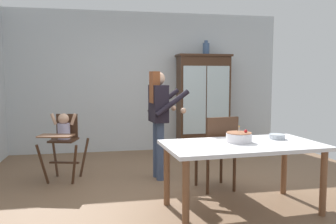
# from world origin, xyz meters

# --- Properties ---
(ground_plane) EXTENTS (6.24, 6.24, 0.00)m
(ground_plane) POSITION_xyz_m (0.00, 0.00, 0.00)
(ground_plane) COLOR brown
(wall_back) EXTENTS (5.32, 0.06, 2.70)m
(wall_back) POSITION_xyz_m (0.00, 2.63, 1.35)
(wall_back) COLOR silver
(wall_back) RESTS_ON ground_plane
(china_cabinet) EXTENTS (1.05, 0.48, 1.89)m
(china_cabinet) POSITION_xyz_m (1.08, 2.37, 0.95)
(china_cabinet) COLOR #422819
(china_cabinet) RESTS_ON ground_plane
(ceramic_vase) EXTENTS (0.13, 0.13, 0.27)m
(ceramic_vase) POSITION_xyz_m (1.13, 2.37, 2.00)
(ceramic_vase) COLOR #3D567F
(ceramic_vase) RESTS_ON china_cabinet
(high_chair_with_toddler) EXTENTS (0.70, 0.78, 0.95)m
(high_chair_with_toddler) POSITION_xyz_m (-1.42, 0.81, 0.65)
(high_chair_with_toddler) COLOR #422819
(high_chair_with_toddler) RESTS_ON ground_plane
(adult_person) EXTENTS (0.55, 0.53, 1.53)m
(adult_person) POSITION_xyz_m (-0.09, 0.63, 0.97)
(adult_person) COLOR #3D4C6B
(adult_person) RESTS_ON ground_plane
(dining_table) EXTENTS (1.74, 1.00, 0.74)m
(dining_table) POSITION_xyz_m (0.59, -0.72, 0.65)
(dining_table) COLOR silver
(dining_table) RESTS_ON ground_plane
(birthday_cake) EXTENTS (0.28, 0.28, 0.19)m
(birthday_cake) POSITION_xyz_m (0.58, -0.64, 0.79)
(birthday_cake) COLOR white
(birthday_cake) RESTS_ON dining_table
(serving_bowl) EXTENTS (0.18, 0.18, 0.05)m
(serving_bowl) POSITION_xyz_m (1.09, -0.54, 0.77)
(serving_bowl) COLOR #B2BCC6
(serving_bowl) RESTS_ON dining_table
(dining_chair_far_side) EXTENTS (0.49, 0.49, 0.96)m
(dining_chair_far_side) POSITION_xyz_m (0.56, -0.05, 0.56)
(dining_chair_far_side) COLOR #422819
(dining_chair_far_side) RESTS_ON ground_plane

